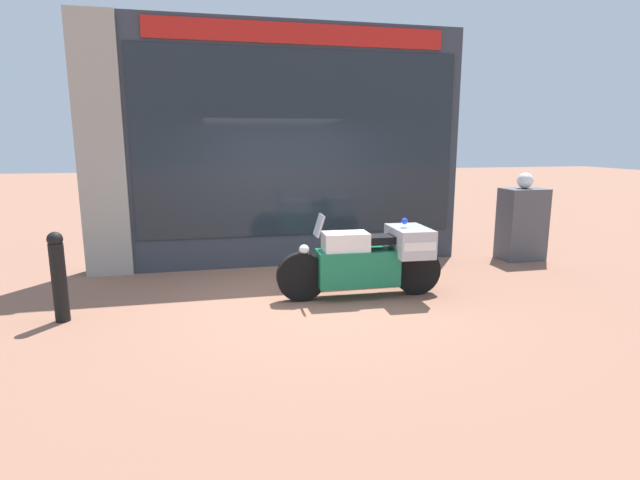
# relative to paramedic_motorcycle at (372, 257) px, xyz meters

# --- Properties ---
(ground_plane) EXTENTS (60.00, 60.00, 0.00)m
(ground_plane) POSITION_rel_paramedic_motorcycle_xyz_m (-0.93, 0.18, -0.56)
(ground_plane) COLOR #8E604C
(shop_building) EXTENTS (6.32, 0.55, 4.02)m
(shop_building) POSITION_rel_paramedic_motorcycle_xyz_m (-1.28, 2.17, 1.46)
(shop_building) COLOR #333842
(shop_building) RESTS_ON ground
(window_display) EXTENTS (5.16, 0.30, 1.88)m
(window_display) POSITION_rel_paramedic_motorcycle_xyz_m (-0.65, 2.20, -0.11)
(window_display) COLOR slate
(window_display) RESTS_ON ground
(paramedic_motorcycle) EXTENTS (2.30, 0.81, 1.17)m
(paramedic_motorcycle) POSITION_rel_paramedic_motorcycle_xyz_m (0.00, 0.00, 0.00)
(paramedic_motorcycle) COLOR black
(paramedic_motorcycle) RESTS_ON ground
(utility_cabinet) EXTENTS (0.75, 0.53, 1.29)m
(utility_cabinet) POSITION_rel_paramedic_motorcycle_xyz_m (3.35, 1.52, 0.08)
(utility_cabinet) COLOR #4C4C51
(utility_cabinet) RESTS_ON ground
(white_helmet) EXTENTS (0.28, 0.28, 0.28)m
(white_helmet) POSITION_rel_paramedic_motorcycle_xyz_m (3.35, 1.53, 0.87)
(white_helmet) COLOR white
(white_helmet) RESTS_ON utility_cabinet
(street_bollard) EXTENTS (0.18, 0.18, 1.09)m
(street_bollard) POSITION_rel_paramedic_motorcycle_xyz_m (-3.92, -0.10, 0.01)
(street_bollard) COLOR black
(street_bollard) RESTS_ON ground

